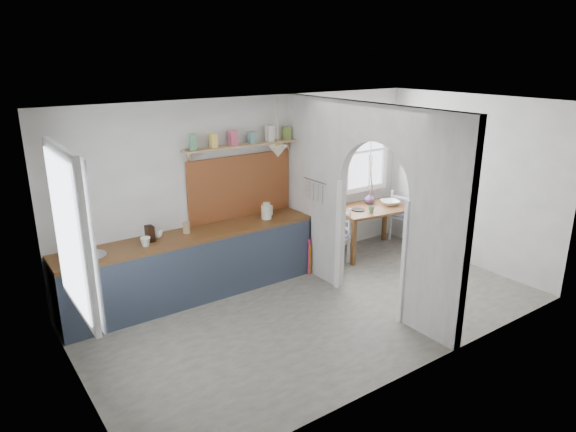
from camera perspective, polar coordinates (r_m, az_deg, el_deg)
floor at (r=6.73m, az=3.48°, el=-10.42°), size 5.80×3.20×0.01m
ceiling at (r=5.97m, az=3.95°, el=12.18°), size 5.80×3.20×0.01m
walls at (r=6.23m, az=3.70°, el=0.19°), size 5.81×3.21×2.60m
partition at (r=6.67m, az=8.11°, el=2.59°), size 0.12×3.20×2.60m
kitchen_window at (r=4.93m, az=-23.22°, el=-1.74°), size 0.10×1.16×1.50m
nook_window at (r=8.44m, az=6.66°, el=6.87°), size 1.76×0.10×1.30m
counter at (r=7.03m, az=-10.59°, el=-5.32°), size 3.50×0.60×0.90m
sink at (r=6.47m, az=-21.20°, el=-4.20°), size 0.40×0.40×0.02m
backsplash at (r=7.35m, az=-5.27°, el=3.30°), size 1.65×0.03×0.90m
shelf at (r=7.15m, az=-5.07°, el=8.20°), size 1.75×0.20×0.21m
pendant_lamp at (r=7.07m, az=-1.14°, el=7.19°), size 0.26×0.26×0.16m
utensil_rail at (r=7.23m, az=3.03°, el=3.92°), size 0.02×0.50×0.02m
dining_table at (r=8.56m, az=9.12°, el=-1.51°), size 1.34×1.00×0.77m
chair_left at (r=7.98m, az=4.99°, el=-2.30°), size 0.52×0.52×0.89m
chair_right at (r=9.23m, az=12.92°, el=0.13°), size 0.51×0.51×0.91m
kettle at (r=7.32m, az=-2.42°, el=0.59°), size 0.21×0.18×0.24m
mug_a at (r=6.53m, az=-15.56°, el=-2.78°), size 0.13×0.13×0.12m
mug_b at (r=6.78m, az=-14.36°, el=-1.93°), size 0.18×0.18×0.11m
knife_block at (r=6.67m, az=-15.10°, el=-1.90°), size 0.10×0.13×0.20m
jar at (r=6.87m, az=-11.21°, el=-1.28°), size 0.12×0.12×0.15m
towel_magenta at (r=7.63m, az=2.37°, el=-4.60°), size 0.02×0.03×0.58m
towel_orange at (r=7.63m, az=2.43°, el=-4.81°), size 0.02×0.03×0.46m
bowl at (r=8.63m, az=11.28°, el=1.47°), size 0.38×0.38×0.07m
table_cup at (r=8.17m, az=9.23°, el=0.75°), size 0.14×0.14×0.10m
plate at (r=8.25m, az=7.81°, el=0.68°), size 0.26×0.26×0.02m
vase at (r=8.62m, az=9.06°, el=1.96°), size 0.18×0.18×0.18m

